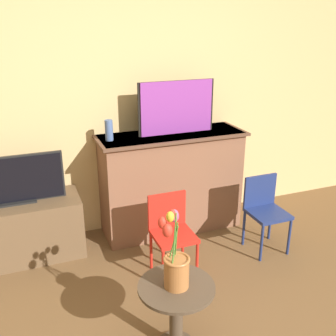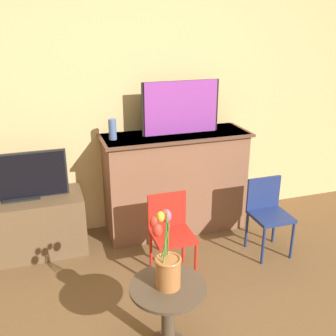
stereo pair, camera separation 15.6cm
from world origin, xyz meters
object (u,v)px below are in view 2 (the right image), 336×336
(chair_blue, at_px, (268,210))
(tv_monitor, at_px, (19,177))
(painting, at_px, (181,108))
(chair_red, at_px, (171,229))
(vase_tulips, at_px, (167,263))

(chair_blue, bearing_deg, tv_monitor, 163.02)
(painting, relative_size, chair_red, 1.09)
(tv_monitor, bearing_deg, chair_blue, -16.98)
(tv_monitor, xyz_separation_m, vase_tulips, (0.83, -1.42, -0.08))
(painting, relative_size, vase_tulips, 1.40)
(painting, bearing_deg, vase_tulips, -112.58)
(tv_monitor, bearing_deg, chair_red, -30.97)
(painting, relative_size, chair_blue, 1.09)
(chair_blue, relative_size, vase_tulips, 1.29)
(painting, distance_m, chair_blue, 1.18)
(vase_tulips, bearing_deg, chair_blue, 34.41)
(chair_red, xyz_separation_m, chair_blue, (0.90, 0.05, 0.00))
(vase_tulips, bearing_deg, tv_monitor, 120.22)
(tv_monitor, distance_m, chair_blue, 2.13)
(painting, height_order, tv_monitor, painting)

